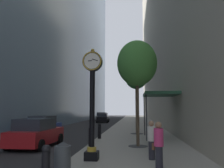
{
  "coord_description": "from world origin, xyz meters",
  "views": [
    {
      "loc": [
        2.78,
        -3.95,
        2.21
      ],
      "look_at": [
        0.88,
        15.03,
        4.37
      ],
      "focal_mm": 36.04,
      "sensor_mm": 36.0,
      "label": 1
    }
  ],
  "objects_px": {
    "bollard_third": "(91,136)",
    "car_grey_near": "(102,117)",
    "car_red_trailing": "(36,133)",
    "pedestrian_walking": "(159,144)",
    "car_black_far": "(103,118)",
    "bollard_nearest": "(46,163)",
    "street_tree_mid_near": "(136,76)",
    "street_clock": "(92,97)",
    "street_tree_near": "(137,64)",
    "pedestrian_by_clock": "(152,139)",
    "car_blue_mid": "(43,126)",
    "bollard_fourth": "(99,131)",
    "trash_bin": "(63,158)"
  },
  "relations": [
    {
      "from": "car_grey_near",
      "to": "trash_bin",
      "type": "bearing_deg",
      "value": -83.71
    },
    {
      "from": "bollard_third",
      "to": "trash_bin",
      "type": "bearing_deg",
      "value": -87.76
    },
    {
      "from": "car_grey_near",
      "to": "car_red_trailing",
      "type": "bearing_deg",
      "value": -89.16
    },
    {
      "from": "bollard_third",
      "to": "bollard_fourth",
      "type": "distance_m",
      "value": 3.28
    },
    {
      "from": "bollard_fourth",
      "to": "car_blue_mid",
      "type": "bearing_deg",
      "value": 156.36
    },
    {
      "from": "bollard_nearest",
      "to": "street_tree_mid_near",
      "type": "xyz_separation_m",
      "value": [
        2.69,
        13.32,
        4.4
      ]
    },
    {
      "from": "pedestrian_walking",
      "to": "street_clock",
      "type": "bearing_deg",
      "value": 157.03
    },
    {
      "from": "bollard_nearest",
      "to": "bollard_third",
      "type": "xyz_separation_m",
      "value": [
        0.0,
        6.55,
        0.0
      ]
    },
    {
      "from": "street_tree_mid_near",
      "to": "pedestrian_walking",
      "type": "height_order",
      "value": "street_tree_mid_near"
    },
    {
      "from": "bollard_nearest",
      "to": "pedestrian_walking",
      "type": "relative_size",
      "value": 0.66
    },
    {
      "from": "car_blue_mid",
      "to": "car_black_far",
      "type": "distance_m",
      "value": 20.2
    },
    {
      "from": "trash_bin",
      "to": "car_red_trailing",
      "type": "relative_size",
      "value": 0.25
    },
    {
      "from": "bollard_third",
      "to": "car_black_far",
      "type": "xyz_separation_m",
      "value": [
        -2.88,
        25.59,
        0.07
      ]
    },
    {
      "from": "car_red_trailing",
      "to": "street_clock",
      "type": "bearing_deg",
      "value": -42.29
    },
    {
      "from": "pedestrian_walking",
      "to": "car_black_far",
      "type": "relative_size",
      "value": 0.4
    },
    {
      "from": "trash_bin",
      "to": "car_red_trailing",
      "type": "xyz_separation_m",
      "value": [
        -3.56,
        5.95,
        0.13
      ]
    },
    {
      "from": "bollard_third",
      "to": "car_grey_near",
      "type": "height_order",
      "value": "car_grey_near"
    },
    {
      "from": "trash_bin",
      "to": "car_red_trailing",
      "type": "height_order",
      "value": "car_red_trailing"
    },
    {
      "from": "trash_bin",
      "to": "car_grey_near",
      "type": "bearing_deg",
      "value": 96.29
    },
    {
      "from": "trash_bin",
      "to": "car_grey_near",
      "type": "height_order",
      "value": "car_grey_near"
    },
    {
      "from": "bollard_nearest",
      "to": "car_blue_mid",
      "type": "height_order",
      "value": "car_blue_mid"
    },
    {
      "from": "pedestrian_walking",
      "to": "car_blue_mid",
      "type": "bearing_deg",
      "value": 129.9
    },
    {
      "from": "pedestrian_walking",
      "to": "trash_bin",
      "type": "bearing_deg",
      "value": -159.99
    },
    {
      "from": "trash_bin",
      "to": "car_blue_mid",
      "type": "distance_m",
      "value": 12.45
    },
    {
      "from": "street_tree_near",
      "to": "car_red_trailing",
      "type": "relative_size",
      "value": 1.44
    },
    {
      "from": "pedestrian_by_clock",
      "to": "car_blue_mid",
      "type": "height_order",
      "value": "pedestrian_by_clock"
    },
    {
      "from": "bollard_nearest",
      "to": "bollard_fourth",
      "type": "distance_m",
      "value": 9.83
    },
    {
      "from": "street_tree_mid_near",
      "to": "bollard_fourth",
      "type": "bearing_deg",
      "value": -127.57
    },
    {
      "from": "bollard_nearest",
      "to": "car_red_trailing",
      "type": "bearing_deg",
      "value": 116.27
    },
    {
      "from": "car_blue_mid",
      "to": "street_tree_mid_near",
      "type": "bearing_deg",
      "value": 9.17
    },
    {
      "from": "bollard_third",
      "to": "pedestrian_walking",
      "type": "relative_size",
      "value": 0.66
    },
    {
      "from": "bollard_third",
      "to": "pedestrian_walking",
      "type": "bearing_deg",
      "value": -53.95
    },
    {
      "from": "trash_bin",
      "to": "street_clock",
      "type": "bearing_deg",
      "value": 77.27
    },
    {
      "from": "bollard_third",
      "to": "street_tree_near",
      "type": "distance_m",
      "value": 4.97
    },
    {
      "from": "bollard_fourth",
      "to": "street_clock",
      "type": "bearing_deg",
      "value": -83.83
    },
    {
      "from": "car_black_far",
      "to": "street_clock",
      "type": "bearing_deg",
      "value": -82.93
    },
    {
      "from": "bollard_fourth",
      "to": "street_tree_mid_near",
      "type": "bearing_deg",
      "value": 52.43
    },
    {
      "from": "pedestrian_by_clock",
      "to": "car_grey_near",
      "type": "relative_size",
      "value": 0.36
    },
    {
      "from": "street_tree_near",
      "to": "car_black_far",
      "type": "bearing_deg",
      "value": 102.34
    },
    {
      "from": "bollard_third",
      "to": "pedestrian_by_clock",
      "type": "xyz_separation_m",
      "value": [
        3.21,
        -3.17,
        0.27
      ]
    },
    {
      "from": "car_black_far",
      "to": "car_red_trailing",
      "type": "xyz_separation_m",
      "value": [
        -0.46,
        -25.39,
        0.04
      ]
    },
    {
      "from": "bollard_fourth",
      "to": "car_grey_near",
      "type": "height_order",
      "value": "car_grey_near"
    },
    {
      "from": "bollard_nearest",
      "to": "street_tree_mid_near",
      "type": "relative_size",
      "value": 0.17
    },
    {
      "from": "car_blue_mid",
      "to": "car_grey_near",
      "type": "bearing_deg",
      "value": 86.98
    },
    {
      "from": "pedestrian_by_clock",
      "to": "car_grey_near",
      "type": "xyz_separation_m",
      "value": [
        -6.99,
        33.8,
        -0.17
      ]
    },
    {
      "from": "bollard_fourth",
      "to": "car_red_trailing",
      "type": "relative_size",
      "value": 0.25
    },
    {
      "from": "pedestrian_walking",
      "to": "car_grey_near",
      "type": "distance_m",
      "value": 35.95
    },
    {
      "from": "bollard_nearest",
      "to": "car_red_trailing",
      "type": "relative_size",
      "value": 0.25
    },
    {
      "from": "street_clock",
      "to": "street_tree_near",
      "type": "relative_size",
      "value": 0.77
    },
    {
      "from": "trash_bin",
      "to": "pedestrian_walking",
      "type": "relative_size",
      "value": 0.64
    }
  ]
}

